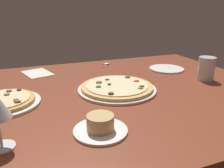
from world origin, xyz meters
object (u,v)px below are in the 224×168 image
object	(u,v)px
pizza_main	(117,88)
side_plate	(166,69)
paper_menu	(37,73)
spoon	(106,64)
ramekin_on_saucer	(100,126)
water_glass	(206,70)
pizza_side	(3,101)

from	to	relation	value
pizza_main	side_plate	bearing A→B (deg)	-151.58
paper_menu	spoon	xyz separation A→B (cm)	(-41.06, -4.51, 0.31)
side_plate	spoon	world-z (taller)	spoon
ramekin_on_saucer	side_plate	size ratio (longest dim) A/B	0.83
paper_menu	ramekin_on_saucer	bearing A→B (deg)	83.46
water_glass	ramekin_on_saucer	bearing A→B (deg)	24.12
pizza_side	spoon	xyz separation A→B (cm)	(-56.09, -42.75, -0.71)
paper_menu	spoon	size ratio (longest dim) A/B	1.98
pizza_side	water_glass	size ratio (longest dim) A/B	2.36
pizza_main	pizza_side	world-z (taller)	same
ramekin_on_saucer	paper_menu	world-z (taller)	ramekin_on_saucer
pizza_main	ramekin_on_saucer	world-z (taller)	ramekin_on_saucer
side_plate	ramekin_on_saucer	bearing A→B (deg)	42.24
pizza_side	paper_menu	size ratio (longest dim) A/B	1.54
pizza_side	side_plate	bearing A→B (deg)	-166.83
pizza_side	side_plate	distance (cm)	86.77
pizza_main	pizza_side	bearing A→B (deg)	-1.90
side_plate	paper_menu	size ratio (longest dim) A/B	1.11
pizza_side	paper_menu	bearing A→B (deg)	-111.47
side_plate	pizza_side	bearing A→B (deg)	13.17
pizza_side	paper_menu	xyz separation A→B (cm)	(-15.04, -38.24, -1.02)
side_plate	spoon	size ratio (longest dim) A/B	2.20
paper_menu	spoon	bearing A→B (deg)	169.72
ramekin_on_saucer	paper_menu	distance (cm)	71.39
pizza_side	side_plate	world-z (taller)	pizza_side
water_glass	side_plate	world-z (taller)	water_glass
pizza_side	ramekin_on_saucer	world-z (taller)	ramekin_on_saucer
pizza_side	spoon	bearing A→B (deg)	-142.69
pizza_main	paper_menu	size ratio (longest dim) A/B	1.94
pizza_side	ramekin_on_saucer	size ratio (longest dim) A/B	1.68
water_glass	paper_menu	distance (cm)	87.11
pizza_main	water_glass	world-z (taller)	water_glass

